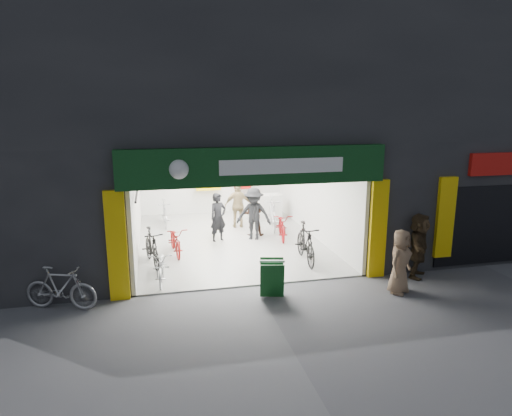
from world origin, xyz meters
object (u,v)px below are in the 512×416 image
object	(u,v)px
bike_left_front	(162,266)
parked_bike	(61,288)
pedestrian_near	(400,262)
sandwich_board	(272,277)
bike_right_front	(306,243)

from	to	relation	value
bike_left_front	parked_bike	distance (m)	2.50
pedestrian_near	sandwich_board	distance (m)	3.10
bike_right_front	sandwich_board	bearing A→B (deg)	-122.05
parked_bike	bike_left_front	bearing A→B (deg)	-42.83
bike_left_front	parked_bike	size ratio (longest dim) A/B	0.98
bike_right_front	pedestrian_near	world-z (taller)	pedestrian_near
bike_right_front	parked_bike	bearing A→B (deg)	-160.24
bike_left_front	pedestrian_near	bearing A→B (deg)	-16.28
pedestrian_near	sandwich_board	size ratio (longest dim) A/B	1.81
bike_right_front	parked_bike	distance (m)	6.51
bike_right_front	parked_bike	size ratio (longest dim) A/B	1.14
bike_left_front	bike_right_front	size ratio (longest dim) A/B	0.85
bike_left_front	bike_right_front	xyz separation A→B (m)	(4.07, 0.56, 0.14)
bike_right_front	parked_bike	xyz separation A→B (m)	(-6.28, -1.71, -0.07)
pedestrian_near	bike_left_front	bearing A→B (deg)	125.90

